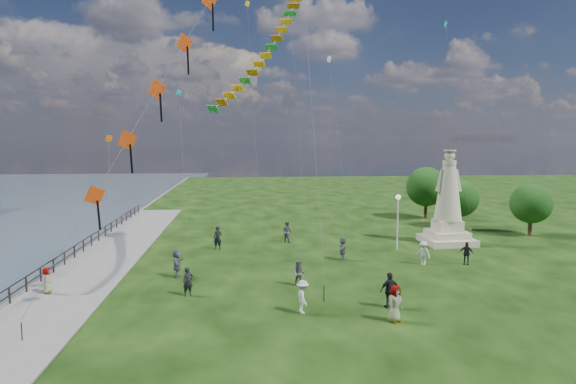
{
  "coord_description": "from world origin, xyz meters",
  "views": [
    {
      "loc": [
        -3.81,
        -22.12,
        8.84
      ],
      "look_at": [
        -1.0,
        8.0,
        5.5
      ],
      "focal_mm": 30.0,
      "sensor_mm": 36.0,
      "label": 1
    }
  ],
  "objects": [
    {
      "name": "person_1",
      "position": [
        -0.54,
        5.91,
        0.78
      ],
      "size": [
        0.88,
        0.72,
        1.56
      ],
      "primitive_type": "imported",
      "rotation": [
        0.0,
        0.0,
        -0.38
      ],
      "color": "#595960",
      "rests_on": "ground"
    },
    {
      "name": "tree_row",
      "position": [
        18.39,
        25.04,
        3.24
      ],
      "size": [
        10.01,
        14.18,
        5.77
      ],
      "color": "#382314",
      "rests_on": "ground"
    },
    {
      "name": "person_7",
      "position": [
        -0.1,
        18.4,
        0.92
      ],
      "size": [
        1.02,
        1.02,
        1.84
      ],
      "primitive_type": "imported",
      "rotation": [
        0.0,
        0.0,
        2.35
      ],
      "color": "#595960",
      "rests_on": "ground"
    },
    {
      "name": "person_6",
      "position": [
        -5.91,
        16.14,
        0.94
      ],
      "size": [
        0.77,
        0.58,
        1.88
      ],
      "primitive_type": "imported",
      "rotation": [
        0.0,
        0.0,
        -0.21
      ],
      "color": "black",
      "rests_on": "ground"
    },
    {
      "name": "waterfront",
      "position": [
        -15.24,
        8.99,
        -0.06
      ],
      "size": [
        200.0,
        200.0,
        1.51
      ],
      "color": "#384D55",
      "rests_on": "ground"
    },
    {
      "name": "person_10",
      "position": [
        -15.0,
        5.61,
        0.75
      ],
      "size": [
        0.57,
        0.8,
        1.51
      ],
      "primitive_type": "imported",
      "rotation": [
        0.0,
        0.0,
        1.74
      ],
      "color": "#595960",
      "rests_on": "ground"
    },
    {
      "name": "person_9",
      "position": [
        11.83,
        9.82,
        0.81
      ],
      "size": [
        1.06,
        0.89,
        1.62
      ],
      "primitive_type": "imported",
      "rotation": [
        0.0,
        0.0,
        -0.52
      ],
      "color": "black",
      "rests_on": "ground"
    },
    {
      "name": "statue",
      "position": [
        13.37,
        16.61,
        3.0
      ],
      "size": [
        4.02,
        4.02,
        7.93
      ],
      "rotation": [
        0.0,
        0.0,
        0.03
      ],
      "color": "beige",
      "rests_on": "ground"
    },
    {
      "name": "person_5",
      "position": [
        -8.1,
        8.52,
        0.92
      ],
      "size": [
        0.75,
        1.71,
        1.83
      ],
      "primitive_type": "imported",
      "rotation": [
        0.0,
        0.0,
        1.56
      ],
      "color": "#595960",
      "rests_on": "ground"
    },
    {
      "name": "lamppost",
      "position": [
        8.35,
        14.53,
        3.24
      ],
      "size": [
        0.42,
        0.42,
        4.49
      ],
      "color": "silver",
      "rests_on": "ground"
    },
    {
      "name": "small_kites",
      "position": [
        -0.41,
        21.46,
        13.77
      ],
      "size": [
        30.61,
        15.83,
        22.78
      ],
      "color": "teal",
      "rests_on": "ground"
    },
    {
      "name": "person_2",
      "position": [
        -0.86,
        1.38,
        0.86
      ],
      "size": [
        0.72,
        1.18,
        1.72
      ],
      "primitive_type": "imported",
      "rotation": [
        0.0,
        0.0,
        1.71
      ],
      "color": "silver",
      "rests_on": "ground"
    },
    {
      "name": "person_11",
      "position": [
        3.37,
        11.82,
        0.86
      ],
      "size": [
        1.01,
        1.71,
        1.72
      ],
      "primitive_type": "imported",
      "rotation": [
        0.0,
        0.0,
        4.5
      ],
      "color": "#595960",
      "rests_on": "ground"
    },
    {
      "name": "person_0",
      "position": [
        -6.99,
        4.71,
        0.82
      ],
      "size": [
        0.71,
        0.62,
        1.65
      ],
      "primitive_type": "imported",
      "rotation": [
        0.0,
        0.0,
        0.45
      ],
      "color": "black",
      "rests_on": "ground"
    },
    {
      "name": "red_kite_train",
      "position": [
        -7.74,
        4.61,
        12.34
      ],
      "size": [
        9.65,
        9.35,
        19.88
      ],
      "color": "black",
      "rests_on": "ground"
    },
    {
      "name": "person_8",
      "position": [
        8.79,
        10.04,
        0.84
      ],
      "size": [
        1.14,
        1.19,
        1.69
      ],
      "primitive_type": "imported",
      "rotation": [
        0.0,
        0.0,
        -0.85
      ],
      "color": "silver",
      "rests_on": "ground"
    },
    {
      "name": "person_4",
      "position": [
        3.45,
        -0.17,
        0.91
      ],
      "size": [
        1.05,
        0.94,
        1.83
      ],
      "primitive_type": "imported",
      "rotation": [
        0.0,
        0.0,
        0.57
      ],
      "color": "#595960",
      "rests_on": "ground"
    },
    {
      "name": "person_3",
      "position": [
        3.79,
        1.76,
        0.95
      ],
      "size": [
        1.21,
        0.78,
        1.9
      ],
      "primitive_type": "imported",
      "rotation": [
        0.0,
        0.0,
        3.34
      ],
      "color": "black",
      "rests_on": "ground"
    }
  ]
}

